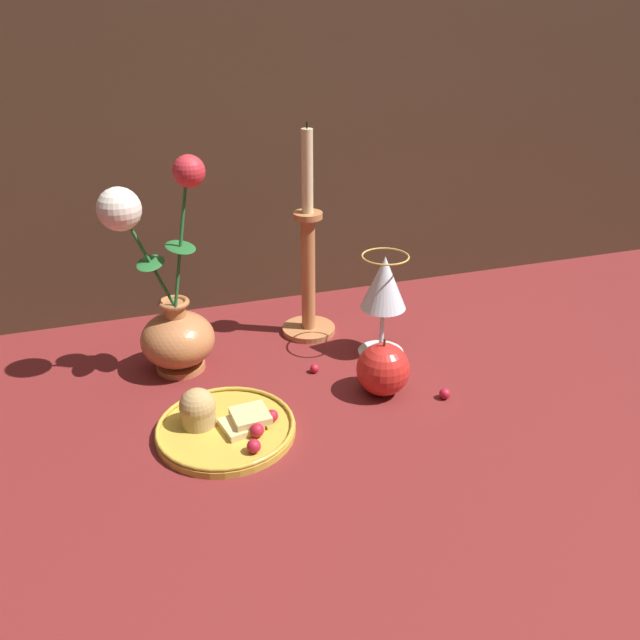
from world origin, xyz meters
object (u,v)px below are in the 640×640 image
at_px(apple_beside_vase, 383,369).
at_px(vase, 171,312).
at_px(plate_with_pastries, 221,423).
at_px(candlestick, 308,272).
at_px(wine_glass, 384,287).

bearing_deg(apple_beside_vase, vase, 150.44).
height_order(vase, plate_with_pastries, vase).
bearing_deg(candlestick, vase, -166.12).
distance_m(plate_with_pastries, wine_glass, 0.35).
xyz_separation_m(vase, wine_glass, (0.34, -0.05, 0.02)).
bearing_deg(vase, candlestick, 13.88).
relative_size(candlestick, apple_beside_vase, 3.96).
height_order(plate_with_pastries, wine_glass, wine_glass).
height_order(plate_with_pastries, candlestick, candlestick).
bearing_deg(apple_beside_vase, wine_glass, 67.72).
height_order(vase, candlestick, candlestick).
relative_size(vase, plate_with_pastries, 1.80).
distance_m(plate_with_pastries, apple_beside_vase, 0.25).
xyz_separation_m(vase, candlestick, (0.24, 0.06, 0.01)).
relative_size(vase, apple_beside_vase, 3.73).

